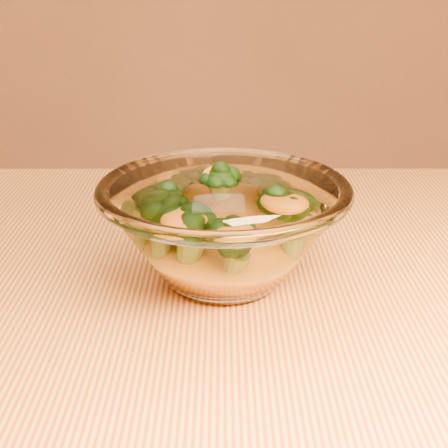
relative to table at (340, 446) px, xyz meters
The scene contains 4 objects.
table is the anchor object (origin of this frame).
glass_bowl 0.20m from the table, 134.78° to the left, with size 0.21×0.21×0.09m.
cheese_sauce 0.18m from the table, 134.78° to the left, with size 0.12×0.12×0.03m, color orange.
broccoli_heap 0.21m from the table, 134.71° to the left, with size 0.14×0.14×0.07m.
Camera 1 is at (-0.09, -0.38, 1.01)m, focal length 50.00 mm.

